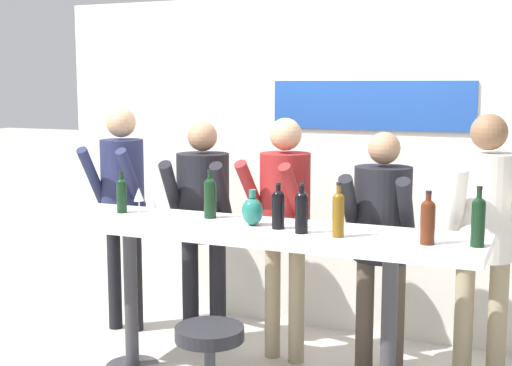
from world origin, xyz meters
The scene contains 17 objects.
back_wall centered at (0.00, 1.31, 1.29)m, with size 4.40×0.12×2.57m.
tasting_table centered at (0.00, 0.00, 0.91)m, with size 2.80×0.64×1.05m.
person_far_left centered at (-1.34, 0.63, 1.08)m, with size 0.43×0.55×1.73m.
person_left centered at (-0.64, 0.61, 1.01)m, with size 0.52×0.60×1.64m.
person_center_left centered at (0.02, 0.55, 1.05)m, with size 0.46×0.56×1.68m.
person_center centered at (0.68, 0.59, 0.99)m, with size 0.45×0.53×1.60m.
person_center_right centered at (1.31, 0.63, 1.07)m, with size 0.51×0.61×1.73m.
wine_bottle_0 centered at (0.19, -0.02, 1.18)m, with size 0.08×0.08×0.28m.
wine_bottle_1 centered at (0.59, -0.10, 1.19)m, with size 0.07×0.07×0.31m.
wine_bottle_2 centered at (1.08, -0.09, 1.19)m, with size 0.08×0.08×0.29m.
wine_bottle_3 centered at (-0.96, 0.07, 1.18)m, with size 0.07×0.07×0.28m.
wine_bottle_4 centered at (0.36, -0.08, 1.19)m, with size 0.08×0.08×0.29m.
wine_bottle_5 centered at (1.34, -0.04, 1.20)m, with size 0.07×0.07×0.33m.
wine_bottle_6 centered at (-0.33, 0.13, 1.20)m, with size 0.08×0.08×0.31m.
wine_glass_0 centered at (-0.83, 0.07, 1.18)m, with size 0.07×0.07×0.18m.
wine_glass_1 centered at (-0.62, -0.12, 1.18)m, with size 0.07×0.07×0.18m.
decorative_vase centered at (0.01, 0.02, 1.14)m, with size 0.13×0.13×0.22m.
Camera 1 is at (1.70, -3.90, 1.91)m, focal length 50.00 mm.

